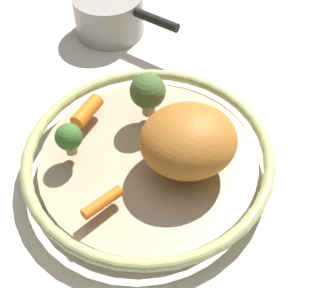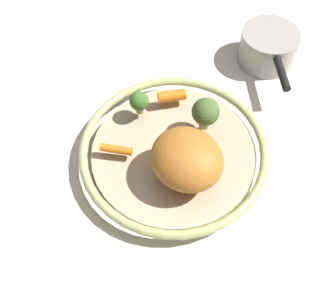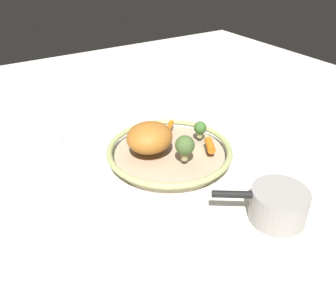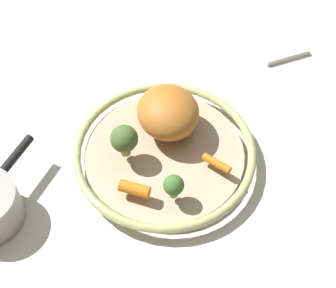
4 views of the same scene
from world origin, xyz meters
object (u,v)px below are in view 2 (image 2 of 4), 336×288
at_px(serving_bowl, 174,152).
at_px(broccoli_floret_edge, 140,101).
at_px(baby_carrot_center, 116,149).
at_px(roast_chicken_piece, 187,159).
at_px(baby_carrot_left, 172,96).
at_px(saucepan, 268,48).
at_px(broccoli_floret_large, 206,113).

relative_size(serving_bowl, broccoli_floret_edge, 7.13).
xyz_separation_m(baby_carrot_center, broccoli_floret_edge, (-0.05, 0.09, 0.02)).
height_order(roast_chicken_piece, baby_carrot_center, roast_chicken_piece).
xyz_separation_m(baby_carrot_left, broccoli_floret_edge, (-0.02, -0.06, 0.02)).
bearing_deg(baby_carrot_left, broccoli_floret_edge, -103.38).
bearing_deg(roast_chicken_piece, saucepan, 110.30).
relative_size(roast_chicken_piece, baby_carrot_center, 2.22).
bearing_deg(serving_bowl, saucepan, 102.67).
bearing_deg(roast_chicken_piece, baby_carrot_left, 149.84).
bearing_deg(baby_carrot_left, saucepan, 86.74).
relative_size(baby_carrot_left, broccoli_floret_edge, 1.11).
bearing_deg(baby_carrot_left, serving_bowl, -37.02).
height_order(baby_carrot_left, broccoli_floret_edge, broccoli_floret_edge).
xyz_separation_m(roast_chicken_piece, baby_carrot_center, (-0.11, -0.07, -0.03)).
relative_size(serving_bowl, baby_carrot_left, 6.39).
height_order(baby_carrot_center, saucepan, saucepan).
bearing_deg(broccoli_floret_large, broccoli_floret_edge, -145.98).
distance_m(broccoli_floret_large, saucepan, 0.27).
bearing_deg(serving_bowl, broccoli_floret_large, 88.04).
height_order(serving_bowl, roast_chicken_piece, roast_chicken_piece).
bearing_deg(baby_carrot_center, serving_bowl, 57.87).
height_order(roast_chicken_piece, baby_carrot_left, roast_chicken_piece).
relative_size(baby_carrot_center, broccoli_floret_edge, 1.17).
height_order(baby_carrot_left, saucepan, saucepan).
bearing_deg(serving_bowl, baby_carrot_left, 142.98).
bearing_deg(baby_carrot_left, baby_carrot_center, -77.95).
bearing_deg(serving_bowl, roast_chicken_piece, -16.37).
distance_m(roast_chicken_piece, baby_carrot_center, 0.13).
relative_size(serving_bowl, saucepan, 1.85).
bearing_deg(saucepan, serving_bowl, -77.33).
relative_size(baby_carrot_left, baby_carrot_center, 0.95).
distance_m(serving_bowl, saucepan, 0.33).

